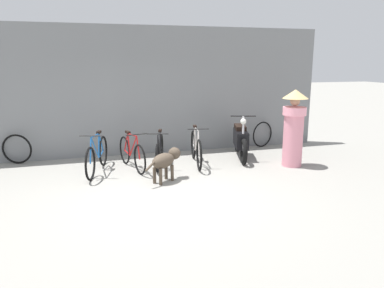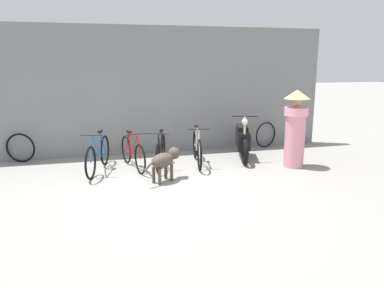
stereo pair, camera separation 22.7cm
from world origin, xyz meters
The scene contains 11 objects.
ground_plane centered at (0.00, 0.00, 0.00)m, with size 60.00×60.00×0.00m, color gray.
shop_wall_back centered at (0.00, 3.21, 1.58)m, with size 9.84×0.20×3.15m.
bicycle_0 centered at (-1.05, 1.75, 0.36)m, with size 0.60×1.70×0.88m.
bicycle_1 centered at (-0.31, 1.82, 0.35)m, with size 0.49×1.56×0.83m.
bicycle_2 centered at (0.32, 1.90, 0.33)m, with size 0.58×1.60×0.81m.
bicycle_3 centered at (1.15, 1.79, 0.37)m, with size 0.46×1.73×0.89m.
motorcycle centered at (2.35, 2.05, 0.44)m, with size 0.70×1.81×1.09m.
stray_dog centered at (0.22, 0.76, 0.43)m, with size 0.85×0.69×0.63m.
person_in_robes centered at (3.18, 1.06, 0.92)m, with size 0.72×0.72×1.71m.
spare_tire_left centered at (-2.78, 2.96, 0.35)m, with size 0.67×0.24×0.69m.
spare_tire_right centered at (3.39, 2.96, 0.35)m, with size 0.68×0.25×0.70m.
Camera 2 is at (-1.04, -6.19, 2.31)m, focal length 35.00 mm.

